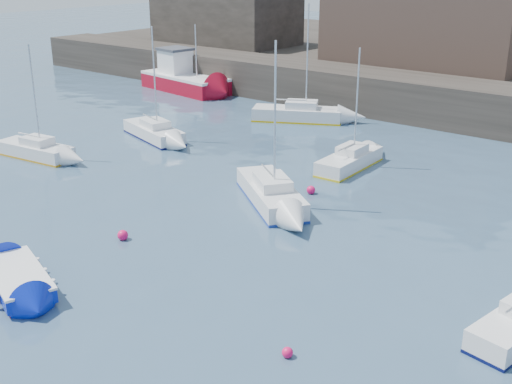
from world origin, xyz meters
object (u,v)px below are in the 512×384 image
Objects in this scene: fishing_boat at (183,78)px; buoy_mid at (287,357)px; sailboat_b at (271,193)px; buoy_near at (123,240)px; sailboat_e at (154,131)px; sailboat_a at (36,150)px; buoy_far at (311,194)px; sailboat_f at (350,160)px; sailboat_h at (298,114)px; blue_dinghy at (18,279)px.

buoy_mid is at bearing -40.92° from fishing_boat.
buoy_near is (-2.27, -7.42, -0.51)m from sailboat_b.
fishing_boat is 1.27× the size of sailboat_e.
sailboat_a is 15.17× the size of buoy_far.
sailboat_a is 14.71× the size of buoy_near.
sailboat_e is at bearing -52.19° from fishing_boat.
buoy_near reaches higher than buoy_mid.
sailboat_f is 4.89m from buoy_far.
buoy_far is at bearing 69.49° from sailboat_b.
buoy_near is at bearing 166.63° from buoy_mid.
sailboat_f is 0.81× the size of sailboat_h.
sailboat_e reaches higher than sailboat_a.
sailboat_b is 7.77m from buoy_near.
blue_dinghy is 0.47× the size of fishing_boat.
sailboat_b is 17.81× the size of buoy_far.
blue_dinghy is at bearing -100.08° from buoy_far.
fishing_boat is 26.84× the size of buoy_mid.
sailboat_e is (-11.31, 17.09, 0.05)m from blue_dinghy.
sailboat_h is (14.44, -2.79, -0.60)m from fishing_boat.
sailboat_f is at bearing 97.38° from buoy_far.
sailboat_h reaches higher than buoy_mid.
sailboat_h is at bearing 124.61° from buoy_mid.
sailboat_e is at bearing 171.08° from buoy_far.
sailboat_e reaches higher than buoy_mid.
sailboat_b is (1.81, 12.65, 0.09)m from blue_dinghy.
sailboat_f is 19.49× the size of buoy_mid.
buoy_far is at bearing 72.18° from buoy_near.
fishing_boat reaches higher than buoy_mid.
buoy_near is at bearing -106.99° from sailboat_b.
sailboat_f is at bearing 80.28° from buoy_near.
blue_dinghy is 5.27m from buoy_near.
fishing_boat is 16.01m from sailboat_e.
sailboat_a reaches higher than blue_dinghy.
buoy_far is (3.11, 9.67, 0.00)m from buoy_near.
fishing_boat is 41.23m from buoy_mid.
fishing_boat is 21.31m from sailboat_a.
sailboat_e is at bearing -115.17° from sailboat_h.
sailboat_h is 24.04× the size of buoy_mid.
sailboat_b is 12.88m from buoy_mid.
sailboat_b is at bearing -110.51° from buoy_far.
blue_dinghy is 27.76m from sailboat_h.
sailboat_f is at bearing 115.22° from buoy_mid.
fishing_boat is 14.71m from sailboat_h.
buoy_mid is (10.03, 2.74, -0.43)m from blue_dinghy.
buoy_far is at bearing 79.92° from blue_dinghy.
buoy_far is (16.34, 5.14, -0.47)m from sailboat_a.
buoy_near reaches higher than buoy_far.
sailboat_h reaches higher than sailboat_b.
sailboat_b is 0.95× the size of sailboat_h.
buoy_far is at bearing -31.97° from fishing_boat.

